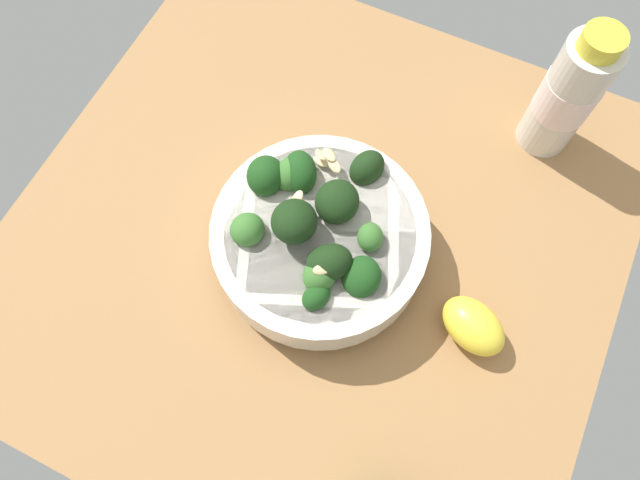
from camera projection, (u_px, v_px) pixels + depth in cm
name	position (u px, v px, depth cm)	size (l,w,h in cm)	color
ground_plane	(316.00, 241.00, 65.94)	(65.12, 65.12, 3.89)	#996D42
bowl_of_broccoli	(319.00, 236.00, 59.04)	(21.98, 21.98, 11.78)	silver
lemon_wedge	(473.00, 326.00, 57.95)	(7.03, 4.79, 4.54)	yellow
bottle_short	(568.00, 95.00, 61.36)	(6.08, 6.08, 17.17)	beige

